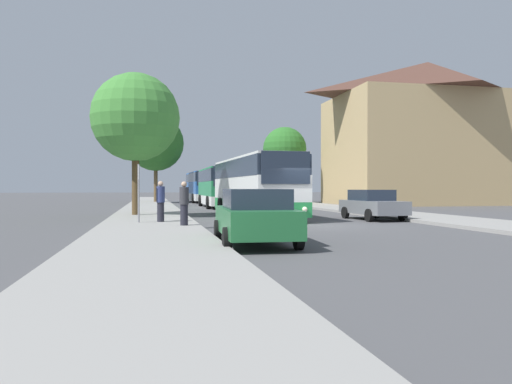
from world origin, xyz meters
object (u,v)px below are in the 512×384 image
Objects in this scene: bus_stop_sign at (139,186)px; pedestrian_waiting_far at (184,203)px; parked_car_right_near at (372,204)px; parked_car_left_curb at (255,216)px; bus_rear at (201,186)px; tree_right_near at (285,149)px; tree_left_far at (135,118)px; tree_left_near at (156,143)px; bus_front at (254,185)px; bus_middle at (220,187)px; pedestrian_waiting_near at (161,201)px.

bus_stop_sign is 1.44× the size of pedestrian_waiting_far.
parked_car_right_near is 2.56× the size of pedestrian_waiting_far.
parked_car_left_curb is 2.72× the size of pedestrian_waiting_far.
bus_rear is 7.04× the size of pedestrian_waiting_far.
tree_right_near is at bearing 123.63° from pedestrian_waiting_far.
tree_right_near is at bearing 57.19° from tree_left_far.
pedestrian_waiting_far is 0.22× the size of tree_right_near.
parked_car_right_near is 32.44m from tree_left_near.
pedestrian_waiting_far is 34.44m from tree_left_near.
bus_stop_sign reaches higher than pedestrian_waiting_far.
tree_left_near reaches higher than bus_front.
bus_rear is 32.77m from parked_car_right_near.
bus_front is at bearing -7.89° from tree_left_far.
pedestrian_waiting_far is at bearing 18.89° from parked_car_right_near.
parked_car_right_near is at bearing 52.62° from parked_car_left_curb.
tree_left_near reaches higher than bus_middle.
bus_middle is at bearing -90.59° from bus_rear.
bus_stop_sign is (-6.04, -19.03, -0.02)m from bus_middle.
pedestrian_waiting_far is at bearing -48.65° from bus_stop_sign.
bus_front is 28.73m from bus_rear.
pedestrian_waiting_far is (-9.72, -3.83, 0.23)m from parked_car_right_near.
bus_stop_sign is at bearing -173.04° from pedestrian_waiting_far.
pedestrian_waiting_near is (-5.08, -33.85, -0.74)m from bus_rear.
tree_right_near reaches higher than pedestrian_waiting_near.
bus_front is 13.45m from parked_car_left_curb.
bus_front is 1.52× the size of tree_right_near.
parked_car_left_curb is at bearing 47.23° from parked_car_right_near.
bus_middle is at bearing 134.18° from pedestrian_waiting_far.
bus_middle is 1.32× the size of tree_left_far.
bus_front is at bearing 115.19° from pedestrian_waiting_far.
tree_right_near is (8.23, -5.28, 3.90)m from bus_rear.
bus_middle is 18.10m from parked_car_right_near.
parked_car_right_near is at bearing -70.81° from tree_left_near.
bus_stop_sign is at bearing 6.29° from parked_car_right_near.
pedestrian_waiting_far is (-4.21, -36.11, -0.76)m from bus_rear.
parked_car_right_near is 10.70m from pedestrian_waiting_near.
bus_middle is at bearing 88.29° from bus_front.
bus_middle is 14.66m from tree_left_near.
tree_left_far reaches higher than bus_middle.
tree_left_far reaches higher than pedestrian_waiting_far.
parked_car_right_near is 0.57× the size of tree_left_far.
tree_right_near reaches higher than tree_left_far.
bus_front is 1.17× the size of bus_middle.
tree_right_near is (10.81, 36.58, 4.86)m from parked_car_left_curb.
tree_left_near is (-5.13, 26.63, 4.59)m from bus_front.
tree_left_near is (-0.79, 34.02, 5.32)m from pedestrian_waiting_far.
parked_car_left_curb is at bearing -75.11° from tree_left_far.
bus_middle is 19.96m from bus_stop_sign.
tree_left_near is 13.63m from tree_right_near.
bus_rear is (-0.04, 15.06, 0.07)m from bus_middle.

